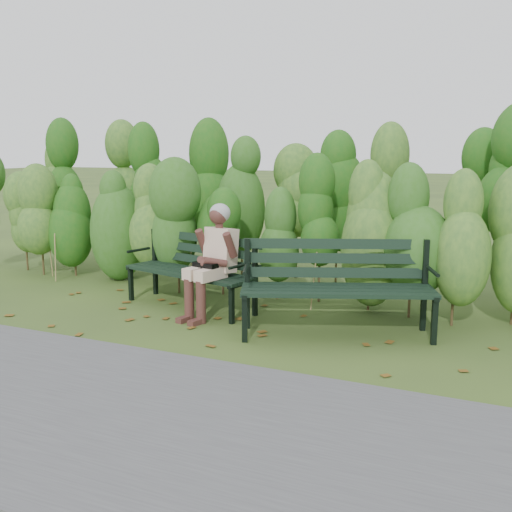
% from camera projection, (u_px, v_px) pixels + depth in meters
% --- Properties ---
extents(ground, '(80.00, 80.00, 0.00)m').
position_uv_depth(ground, '(243.00, 330.00, 6.38)').
color(ground, '#364921').
extents(footpath, '(60.00, 2.50, 0.01)m').
position_uv_depth(footpath, '(114.00, 412.00, 4.41)').
color(footpath, '#474749').
rests_on(footpath, ground).
extents(hedge_band, '(11.04, 1.67, 2.42)m').
position_uv_depth(hedge_band, '(303.00, 199.00, 7.83)').
color(hedge_band, '#47381E').
rests_on(hedge_band, ground).
extents(leaf_litter, '(5.95, 2.05, 0.01)m').
position_uv_depth(leaf_litter, '(281.00, 345.00, 5.91)').
color(leaf_litter, brown).
rests_on(leaf_litter, ground).
extents(bench_left, '(1.83, 0.97, 0.88)m').
position_uv_depth(bench_left, '(195.00, 265.00, 7.27)').
color(bench_left, black).
rests_on(bench_left, ground).
extents(bench_right, '(2.06, 1.31, 0.98)m').
position_uv_depth(bench_right, '(337.00, 279.00, 6.20)').
color(bench_right, black).
rests_on(bench_right, ground).
extents(seated_woman, '(0.55, 0.80, 1.29)m').
position_uv_depth(seated_woman, '(213.00, 254.00, 6.81)').
color(seated_woman, beige).
rests_on(seated_woman, ground).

